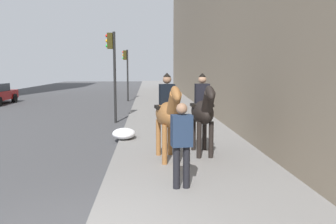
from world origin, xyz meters
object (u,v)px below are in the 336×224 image
(mounted_horse_far, at_px, (203,111))
(traffic_light_far_curb, at_px, (126,67))
(mounted_horse_near, at_px, (168,113))
(traffic_light_near_curb, at_px, (113,63))
(pedestrian_greeting, at_px, (182,140))

(mounted_horse_far, relative_size, traffic_light_far_curb, 0.58)
(mounted_horse_near, relative_size, traffic_light_near_curb, 0.55)
(mounted_horse_near, height_order, mounted_horse_far, mounted_horse_near)
(mounted_horse_far, height_order, pedestrian_greeting, mounted_horse_far)
(mounted_horse_near, relative_size, mounted_horse_far, 1.01)
(mounted_horse_near, height_order, traffic_light_far_curb, traffic_light_far_curb)
(traffic_light_near_curb, bearing_deg, pedestrian_greeting, -166.13)
(pedestrian_greeting, height_order, traffic_light_near_curb, traffic_light_near_curb)
(mounted_horse_near, height_order, pedestrian_greeting, mounted_horse_near)
(traffic_light_near_curb, bearing_deg, mounted_horse_far, -154.39)
(traffic_light_near_curb, height_order, traffic_light_far_curb, traffic_light_near_curb)
(mounted_horse_far, xyz_separation_m, pedestrian_greeting, (-2.60, 0.84, -0.25))
(mounted_horse_far, xyz_separation_m, traffic_light_far_curb, (16.55, 3.07, 1.24))
(traffic_light_near_curb, xyz_separation_m, traffic_light_far_curb, (10.19, 0.02, -0.15))
(traffic_light_near_curb, distance_m, traffic_light_far_curb, 10.19)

